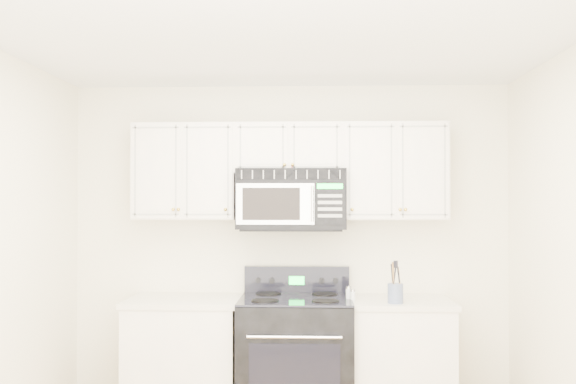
{
  "coord_description": "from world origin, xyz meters",
  "views": [
    {
      "loc": [
        0.18,
        -3.45,
        1.66
      ],
      "look_at": [
        0.0,
        1.3,
        1.73
      ],
      "focal_mm": 40.0,
      "sensor_mm": 36.0,
      "label": 1
    }
  ],
  "objects": [
    {
      "name": "utensil_crock",
      "position": [
        0.79,
        1.25,
        1.0
      ],
      "size": [
        0.11,
        0.11,
        0.3
      ],
      "color": "slate",
      "rests_on": "base_cabinet_right"
    },
    {
      "name": "room",
      "position": [
        0.0,
        0.0,
        1.3
      ],
      "size": [
        3.51,
        3.51,
        2.61
      ],
      "color": "brown",
      "rests_on": "ground"
    },
    {
      "name": "upper_cabinets",
      "position": [
        0.0,
        1.58,
        1.93
      ],
      "size": [
        2.44,
        0.37,
        0.75
      ],
      "color": "silver",
      "rests_on": "ground"
    },
    {
      "name": "shaker_salt",
      "position": [
        0.45,
        1.36,
        0.97
      ],
      "size": [
        0.04,
        0.04,
        0.11
      ],
      "color": "silver",
      "rests_on": "base_cabinet_right"
    },
    {
      "name": "base_cabinet_left",
      "position": [
        -0.8,
        1.44,
        0.43
      ],
      "size": [
        0.86,
        0.65,
        0.92
      ],
      "color": "silver",
      "rests_on": "ground"
    },
    {
      "name": "base_cabinet_right",
      "position": [
        0.8,
        1.44,
        0.43
      ],
      "size": [
        0.86,
        0.65,
        0.92
      ],
      "color": "silver",
      "rests_on": "ground"
    },
    {
      "name": "range",
      "position": [
        0.06,
        1.4,
        0.48
      ],
      "size": [
        0.84,
        0.76,
        1.14
      ],
      "color": "black",
      "rests_on": "ground"
    },
    {
      "name": "shaker_pepper",
      "position": [
        0.48,
        1.32,
        0.96
      ],
      "size": [
        0.04,
        0.04,
        0.09
      ],
      "color": "silver",
      "rests_on": "base_cabinet_right"
    },
    {
      "name": "microwave",
      "position": [
        0.02,
        1.54,
        1.68
      ],
      "size": [
        0.84,
        0.47,
        0.46
      ],
      "color": "black",
      "rests_on": "ground"
    }
  ]
}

